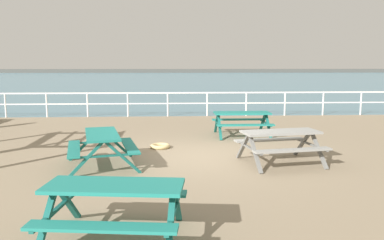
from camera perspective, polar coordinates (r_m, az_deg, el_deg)
ground_plane at (r=10.01m, az=1.28°, el=-5.88°), size 30.00×24.00×0.20m
sea_band at (r=62.48m, az=-2.45°, el=6.04°), size 142.00×90.00×0.01m
distant_shoreline at (r=105.46m, az=-2.74°, el=6.91°), size 142.00×6.00×1.80m
seaward_railing at (r=17.52m, az=-0.66°, el=2.98°), size 23.07×0.07×1.08m
picnic_table_near_left at (r=9.16m, az=-12.94°, el=-3.04°), size 1.87×2.09×0.80m
picnic_table_near_right at (r=9.43m, az=12.74°, el=-2.71°), size 2.03×1.80×0.80m
picnic_table_mid_centre at (r=5.35m, az=-11.19°, el=-11.07°), size 1.96×1.73×0.80m
picnic_table_seaward at (r=12.83m, az=7.28°, el=0.29°), size 1.81×1.56×0.80m
rope_coil at (r=11.00m, az=-4.66°, el=-3.80°), size 0.55×0.55×0.11m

